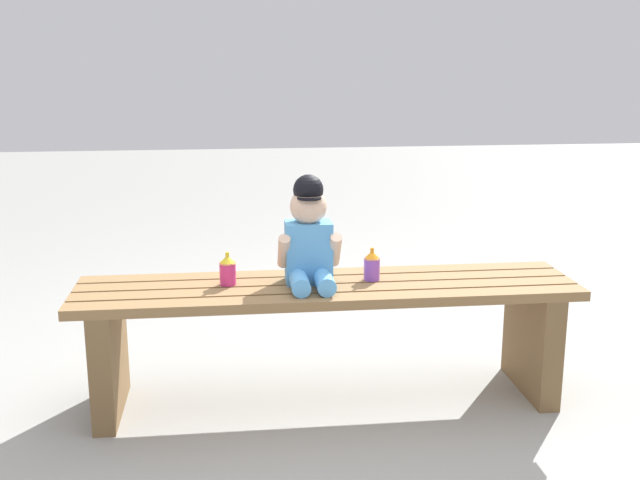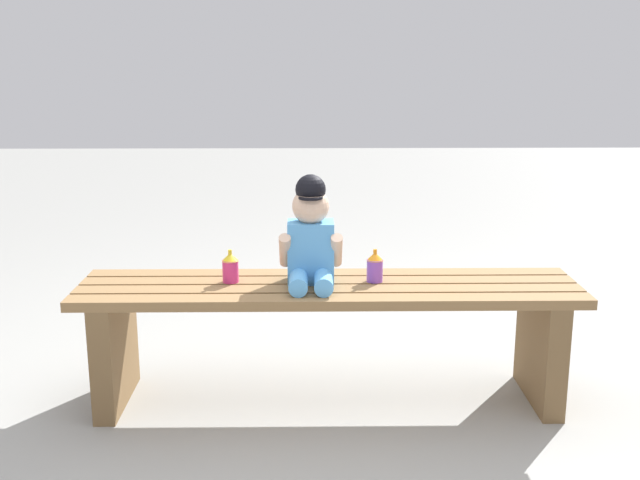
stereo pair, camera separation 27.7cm
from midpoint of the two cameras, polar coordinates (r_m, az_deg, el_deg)
name	(u,v)px [view 2 (the right image)]	position (r m, az deg, el deg)	size (l,w,h in m)	color
ground_plane	(328,400)	(3.03, 3.29, -11.73)	(16.00, 16.00, 0.00)	#999993
park_bench	(329,320)	(2.91, 3.38, -5.98)	(1.85, 0.42, 0.47)	olive
child_figure	(311,237)	(2.83, 2.11, 0.21)	(0.23, 0.27, 0.40)	#59A5E5
sippy_cup_left	(230,267)	(2.88, -3.90, -2.03)	(0.06, 0.06, 0.12)	#E5337F
sippy_cup_right	(375,266)	(2.90, 6.80, -1.98)	(0.06, 0.06, 0.12)	#8C4CCC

